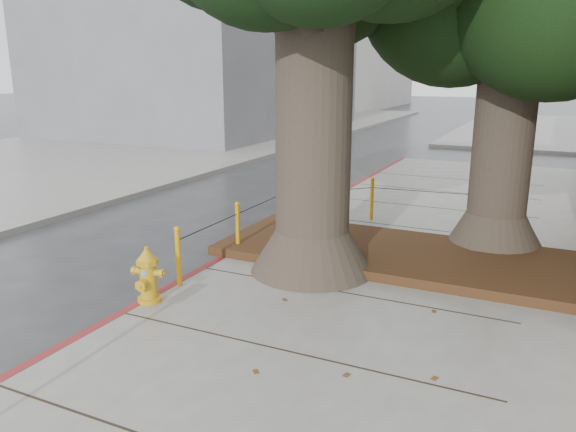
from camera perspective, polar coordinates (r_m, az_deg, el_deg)
name	(u,v)px	position (r m, az deg, el deg)	size (l,w,h in m)	color
ground	(248,353)	(7.16, -4.08, -13.70)	(140.00, 140.00, 0.00)	#28282B
sidewalk_opposite	(58,159)	(23.33, -22.30, 5.39)	(14.00, 60.00, 0.15)	slate
curb_red	(219,263)	(10.04, -7.00, -4.76)	(0.14, 26.00, 0.16)	maroon
planter_bed	(401,254)	(10.13, 11.42, -3.85)	(6.40, 2.60, 0.16)	black
building_far_grey	(206,21)	(33.02, -8.36, 19.04)	(12.00, 16.00, 12.00)	slate
building_far_white	(327,23)	(54.48, 3.98, 18.95)	(12.00, 18.00, 15.00)	silver
bollard_ring	(319,214)	(10.97, 3.20, 0.21)	(3.79, 5.39, 0.95)	orange
fire_hydrant	(148,275)	(8.29, -14.05, -5.85)	(0.44, 0.41, 0.83)	gold
car_dark	(251,126)	(28.60, -3.82, 9.12)	(1.82, 4.47, 1.30)	black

